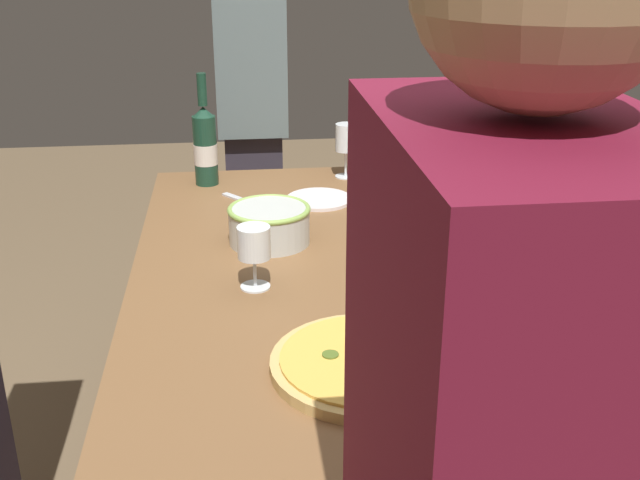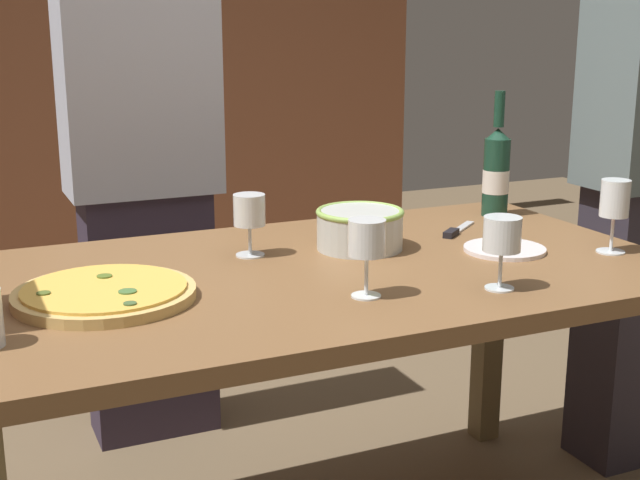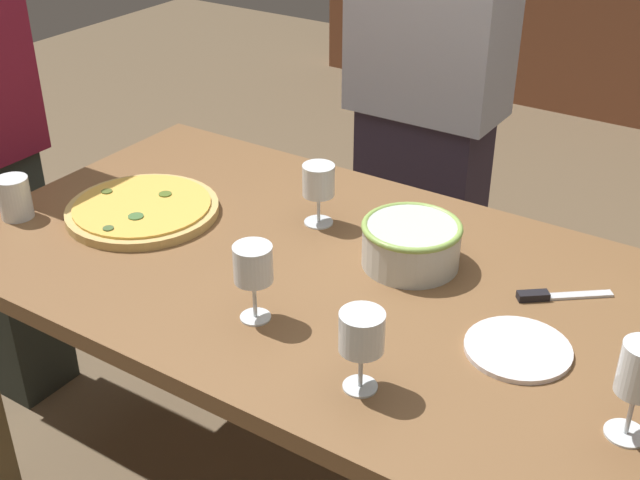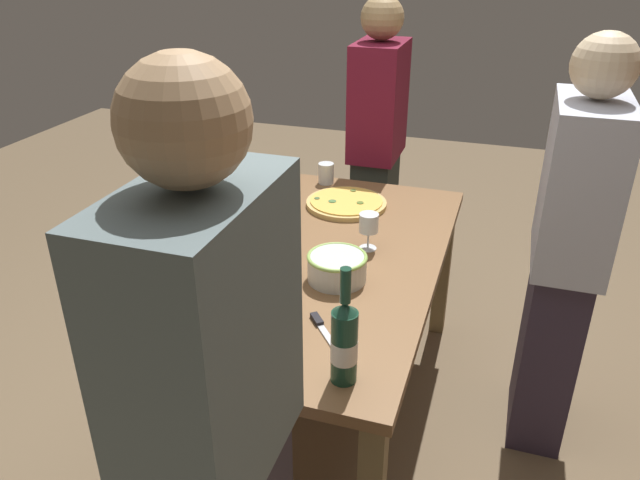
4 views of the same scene
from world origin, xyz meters
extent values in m
cube|color=brown|center=(0.00, 0.00, 0.73)|extent=(1.60, 0.90, 0.04)
cube|color=brown|center=(0.74, -0.40, 0.35)|extent=(0.07, 0.07, 0.71)
cube|color=brown|center=(0.74, 0.40, 0.35)|extent=(0.07, 0.07, 0.71)
cylinder|color=tan|center=(-0.48, -0.03, 0.76)|extent=(0.36, 0.36, 0.02)
cylinder|color=#EBB449|center=(-0.48, -0.03, 0.77)|extent=(0.32, 0.32, 0.01)
cylinder|color=#446134|center=(-0.46, -0.16, 0.78)|extent=(0.02, 0.02, 0.00)
cylinder|color=#477139|center=(-0.45, -0.09, 0.78)|extent=(0.04, 0.04, 0.00)
cylinder|color=#526A25|center=(-0.47, 0.03, 0.78)|extent=(0.03, 0.03, 0.00)
cylinder|color=#506226|center=(-0.60, -0.03, 0.78)|extent=(0.03, 0.03, 0.00)
cylinder|color=silver|center=(0.16, 0.11, 0.80)|extent=(0.21, 0.21, 0.09)
torus|color=#93BC57|center=(0.16, 0.11, 0.84)|extent=(0.21, 0.21, 0.01)
cylinder|color=#183C2B|center=(0.67, 0.28, 0.86)|extent=(0.07, 0.07, 0.22)
cone|color=#183C2B|center=(0.67, 0.28, 0.98)|extent=(0.07, 0.07, 0.03)
cylinder|color=#183C2B|center=(0.67, 0.28, 1.05)|extent=(0.03, 0.03, 0.10)
cylinder|color=silver|center=(0.67, 0.28, 0.85)|extent=(0.07, 0.07, 0.07)
cylinder|color=white|center=(0.00, -0.23, 0.75)|extent=(0.06, 0.06, 0.00)
cylinder|color=white|center=(0.00, -0.23, 0.80)|extent=(0.01, 0.01, 0.08)
cylinder|color=white|center=(0.00, -0.23, 0.87)|extent=(0.08, 0.08, 0.07)
cylinder|color=maroon|center=(0.00, -0.23, 0.85)|extent=(0.06, 0.06, 0.02)
cylinder|color=white|center=(-0.11, 0.16, 0.75)|extent=(0.07, 0.07, 0.00)
cylinder|color=white|center=(-0.11, 0.16, 0.79)|extent=(0.01, 0.01, 0.07)
cylinder|color=white|center=(-0.11, 0.16, 0.86)|extent=(0.07, 0.07, 0.07)
cylinder|color=maroon|center=(-0.11, 0.16, 0.83)|extent=(0.06, 0.06, 0.02)
cylinder|color=white|center=(0.69, -0.16, 0.75)|extent=(0.07, 0.07, 0.00)
cylinder|color=white|center=(0.69, -0.16, 0.80)|extent=(0.01, 0.01, 0.08)
cylinder|color=white|center=(0.69, -0.16, 0.88)|extent=(0.07, 0.07, 0.09)
cylinder|color=maroon|center=(0.69, -0.16, 0.86)|extent=(0.06, 0.06, 0.03)
cylinder|color=white|center=(0.27, -0.29, 0.75)|extent=(0.06, 0.06, 0.00)
cylinder|color=white|center=(0.27, -0.29, 0.79)|extent=(0.01, 0.01, 0.08)
cylinder|color=white|center=(0.27, -0.29, 0.87)|extent=(0.08, 0.08, 0.07)
cylinder|color=maroon|center=(0.27, -0.29, 0.85)|extent=(0.07, 0.07, 0.04)
cylinder|color=white|center=(-0.72, -0.20, 0.80)|extent=(0.07, 0.07, 0.10)
cylinder|color=white|center=(0.46, -0.05, 0.76)|extent=(0.19, 0.19, 0.01)
cube|color=silver|center=(0.50, 0.19, 0.75)|extent=(0.12, 0.11, 0.01)
cube|color=black|center=(0.42, 0.13, 0.76)|extent=(0.06, 0.06, 0.02)
cube|color=maroon|center=(-1.11, -0.04, 1.07)|extent=(0.38, 0.24, 0.59)
cube|color=#322C36|center=(1.10, 0.13, 0.42)|extent=(0.36, 0.20, 0.83)
cube|color=slate|center=(1.10, 0.13, 1.15)|extent=(0.43, 0.24, 0.62)
camera|label=1|loc=(-1.69, 0.19, 1.51)|focal=43.25mm
camera|label=2|loc=(-0.76, -1.70, 1.29)|focal=48.78mm
camera|label=3|loc=(0.82, -1.25, 1.67)|focal=46.33mm
camera|label=4|loc=(1.95, 0.63, 1.85)|focal=34.35mm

